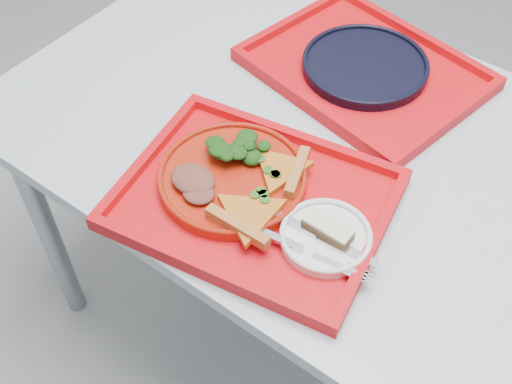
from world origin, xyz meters
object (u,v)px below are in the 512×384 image
Objects in this scene: tray_far at (364,72)px; navy_plate at (365,67)px; tray_main at (254,202)px; dinner_plate at (233,179)px; dessert_bar at (328,229)px.

tray_far is 0.01m from navy_plate.
tray_main is 1.73× the size of navy_plate.
navy_plate is (0.03, 0.41, -0.00)m from dinner_plate.
tray_main is 0.42m from tray_far.
dessert_bar is (0.17, -0.41, 0.03)m from tray_far.
tray_main is 0.15m from dessert_bar.
tray_main is at bearing -75.18° from tray_far.
dessert_bar is (0.20, -0.00, 0.02)m from dinner_plate.
tray_main is at bearing -10.30° from dinner_plate.
tray_far is 0.45m from dessert_bar.
dinner_plate is at bearing -179.58° from dessert_bar.
tray_far is 5.34× the size of dessert_bar.
tray_main is 1.73× the size of dinner_plate.
navy_plate reaches higher than tray_main.
dessert_bar is at bearing -1.13° from dinner_plate.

